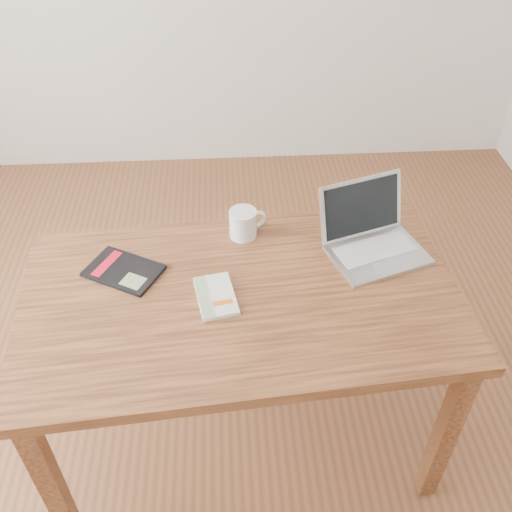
{
  "coord_description": "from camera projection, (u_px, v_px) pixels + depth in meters",
  "views": [
    {
      "loc": [
        0.16,
        -1.28,
        1.98
      ],
      "look_at": [
        0.24,
        0.02,
        0.85
      ],
      "focal_mm": 40.0,
      "sensor_mm": 36.0,
      "label": 1
    }
  ],
  "objects": [
    {
      "name": "room",
      "position": [
        126.0,
        108.0,
        1.36
      ],
      "size": [
        4.04,
        4.04,
        2.7
      ],
      "color": "brown",
      "rests_on": "ground"
    },
    {
      "name": "desk",
      "position": [
        241.0,
        314.0,
        1.8
      ],
      "size": [
        1.4,
        0.88,
        0.75
      ],
      "rotation": [
        0.0,
        0.0,
        0.08
      ],
      "color": "#58321A",
      "rests_on": "ground"
    },
    {
      "name": "white_guidebook",
      "position": [
        216.0,
        296.0,
        1.73
      ],
      "size": [
        0.14,
        0.2,
        0.02
      ],
      "rotation": [
        0.0,
        0.0,
        0.18
      ],
      "color": "silver",
      "rests_on": "desk"
    },
    {
      "name": "black_guidebook",
      "position": [
        124.0,
        271.0,
        1.82
      ],
      "size": [
        0.27,
        0.24,
        0.01
      ],
      "rotation": [
        0.0,
        0.0,
        1.07
      ],
      "color": "black",
      "rests_on": "desk"
    },
    {
      "name": "laptop",
      "position": [
        372.0,
        237.0,
        1.88
      ],
      "size": [
        0.37,
        0.35,
        0.21
      ],
      "rotation": [
        0.0,
        0.0,
        0.32
      ],
      "color": "#BDBDC2",
      "rests_on": "desk"
    },
    {
      "name": "coffee_mug",
      "position": [
        244.0,
        223.0,
        1.93
      ],
      "size": [
        0.13,
        0.09,
        0.1
      ],
      "rotation": [
        0.0,
        0.0,
        0.4
      ],
      "color": "white",
      "rests_on": "desk"
    }
  ]
}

